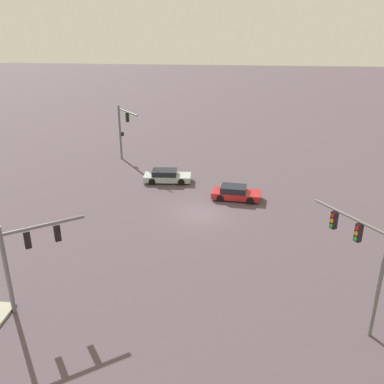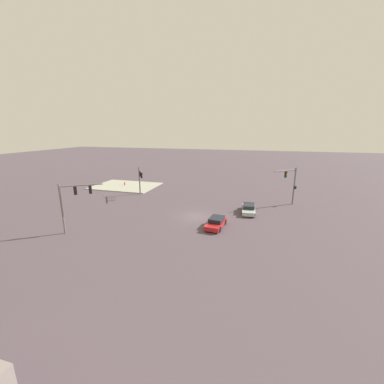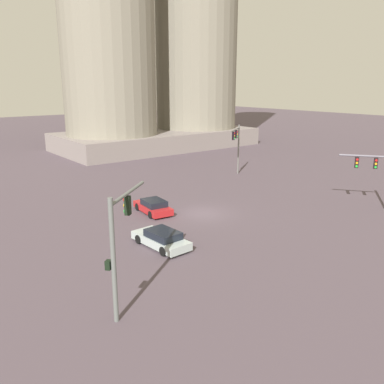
{
  "view_description": "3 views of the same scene",
  "coord_description": "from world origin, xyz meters",
  "px_view_note": "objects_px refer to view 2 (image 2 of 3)",
  "views": [
    {
      "loc": [
        31.6,
        2.47,
        14.91
      ],
      "look_at": [
        1.55,
        -0.57,
        2.49
      ],
      "focal_mm": 39.7,
      "sensor_mm": 36.0,
      "label": 1
    },
    {
      "loc": [
        -8.12,
        30.94,
        11.92
      ],
      "look_at": [
        0.59,
        0.46,
        3.7
      ],
      "focal_mm": 22.46,
      "sensor_mm": 36.0,
      "label": 2
    },
    {
      "loc": [
        -21.36,
        -25.85,
        10.93
      ],
      "look_at": [
        0.08,
        1.61,
        1.58
      ],
      "focal_mm": 38.09,
      "sensor_mm": 36.0,
      "label": 3
    }
  ],
  "objects_px": {
    "traffic_signal_opposite_side": "(291,181)",
    "sedan_car_approaching": "(216,222)",
    "fire_hydrant_on_curb": "(125,184)",
    "traffic_signal_cross_street": "(73,198)",
    "traffic_signal_near_corner": "(140,177)",
    "sedan_car_waiting_far": "(249,209)"
  },
  "relations": [
    {
      "from": "traffic_signal_cross_street",
      "to": "sedan_car_approaching",
      "type": "height_order",
      "value": "traffic_signal_cross_street"
    },
    {
      "from": "traffic_signal_near_corner",
      "to": "traffic_signal_opposite_side",
      "type": "height_order",
      "value": "traffic_signal_opposite_side"
    },
    {
      "from": "sedan_car_waiting_far",
      "to": "traffic_signal_near_corner",
      "type": "bearing_deg",
      "value": -105.79
    },
    {
      "from": "traffic_signal_opposite_side",
      "to": "fire_hydrant_on_curb",
      "type": "xyz_separation_m",
      "value": [
        33.33,
        -4.79,
        -3.47
      ]
    },
    {
      "from": "traffic_signal_cross_street",
      "to": "sedan_car_approaching",
      "type": "bearing_deg",
      "value": -13.14
    },
    {
      "from": "traffic_signal_near_corner",
      "to": "traffic_signal_cross_street",
      "type": "distance_m",
      "value": 17.26
    },
    {
      "from": "traffic_signal_opposite_side",
      "to": "fire_hydrant_on_curb",
      "type": "bearing_deg",
      "value": -48.24
    },
    {
      "from": "traffic_signal_near_corner",
      "to": "sedan_car_waiting_far",
      "type": "height_order",
      "value": "traffic_signal_near_corner"
    },
    {
      "from": "sedan_car_waiting_far",
      "to": "fire_hydrant_on_curb",
      "type": "xyz_separation_m",
      "value": [
        27.17,
        -10.52,
        -0.09
      ]
    },
    {
      "from": "sedan_car_approaching",
      "to": "traffic_signal_near_corner",
      "type": "bearing_deg",
      "value": -118.06
    },
    {
      "from": "sedan_car_waiting_far",
      "to": "fire_hydrant_on_curb",
      "type": "distance_m",
      "value": 29.14
    },
    {
      "from": "sedan_car_waiting_far",
      "to": "fire_hydrant_on_curb",
      "type": "bearing_deg",
      "value": -114.67
    },
    {
      "from": "traffic_signal_near_corner",
      "to": "fire_hydrant_on_curb",
      "type": "height_order",
      "value": "traffic_signal_near_corner"
    },
    {
      "from": "traffic_signal_cross_street",
      "to": "fire_hydrant_on_curb",
      "type": "distance_m",
      "value": 24.94
    },
    {
      "from": "traffic_signal_opposite_side",
      "to": "fire_hydrant_on_curb",
      "type": "relative_size",
      "value": 8.58
    },
    {
      "from": "traffic_signal_near_corner",
      "to": "sedan_car_waiting_far",
      "type": "distance_m",
      "value": 20.63
    },
    {
      "from": "traffic_signal_opposite_side",
      "to": "sedan_car_waiting_far",
      "type": "bearing_deg",
      "value": 2.89
    },
    {
      "from": "traffic_signal_opposite_side",
      "to": "traffic_signal_cross_street",
      "type": "distance_m",
      "value": 31.67
    },
    {
      "from": "traffic_signal_opposite_side",
      "to": "sedan_car_approaching",
      "type": "distance_m",
      "value": 16.22
    },
    {
      "from": "traffic_signal_opposite_side",
      "to": "sedan_car_approaching",
      "type": "bearing_deg",
      "value": 11.74
    },
    {
      "from": "sedan_car_approaching",
      "to": "sedan_car_waiting_far",
      "type": "bearing_deg",
      "value": 157.68
    },
    {
      "from": "fire_hydrant_on_curb",
      "to": "sedan_car_approaching",
      "type": "bearing_deg",
      "value": 143.73
    }
  ]
}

